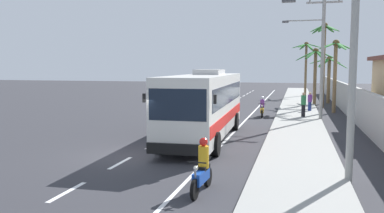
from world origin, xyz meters
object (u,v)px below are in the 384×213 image
object	(u,v)px
pedestrian_midwalk	(310,101)
palm_second	(306,57)
palm_fourth	(324,49)
motorcycle_beside_bus	(262,108)
pedestrian_near_kerb	(303,104)
coach_bus_foreground	(205,103)
utility_pole_nearest	(351,47)
motorcycle_trailing	(202,170)
utility_pole_mid	(321,47)
palm_third	(315,64)
palm_nearest	(335,61)
palm_farthest	(329,70)

from	to	relation	value
pedestrian_midwalk	palm_second	xyz separation A→B (m)	(-0.05, 18.03, 4.03)
palm_second	palm_fourth	distance (m)	14.26
motorcycle_beside_bus	pedestrian_near_kerb	world-z (taller)	pedestrian_near_kerb
coach_bus_foreground	pedestrian_midwalk	size ratio (longest dim) A/B	7.19
pedestrian_midwalk	utility_pole_nearest	distance (m)	20.86
motorcycle_trailing	palm_fourth	distance (m)	27.41
motorcycle_beside_bus	utility_pole_mid	size ratio (longest dim) A/B	0.20
motorcycle_trailing	palm_fourth	bearing A→B (deg)	79.36
utility_pole_mid	palm_third	world-z (taller)	utility_pole_mid
palm_nearest	palm_third	bearing A→B (deg)	101.69
pedestrian_midwalk	palm_second	distance (m)	18.47
palm_nearest	palm_farthest	size ratio (longest dim) A/B	1.22
motorcycle_trailing	utility_pole_nearest	xyz separation A→B (m)	(4.33, 2.13, 3.74)
motorcycle_beside_bus	palm_fourth	distance (m)	10.33
motorcycle_beside_bus	motorcycle_trailing	world-z (taller)	motorcycle_trailing
utility_pole_nearest	palm_third	distance (m)	26.96
utility_pole_mid	palm_fourth	size ratio (longest dim) A/B	1.25
utility_pole_nearest	motorcycle_trailing	bearing A→B (deg)	-153.74
motorcycle_trailing	utility_pole_nearest	size ratio (longest dim) A/B	0.24
motorcycle_beside_bus	palm_second	world-z (taller)	palm_second
pedestrian_near_kerb	palm_nearest	bearing A→B (deg)	-14.24
utility_pole_nearest	utility_pole_mid	world-z (taller)	utility_pole_mid
pedestrian_midwalk	utility_pole_mid	world-z (taller)	utility_pole_mid
pedestrian_near_kerb	palm_nearest	distance (m)	5.94
pedestrian_near_kerb	utility_pole_nearest	size ratio (longest dim) A/B	0.22
utility_pole_nearest	palm_second	xyz separation A→B (m)	(-0.59, 38.59, 0.58)
palm_nearest	palm_fourth	size ratio (longest dim) A/B	0.77
palm_nearest	motorcycle_beside_bus	bearing A→B (deg)	-142.82
coach_bus_foreground	utility_pole_nearest	world-z (taller)	utility_pole_nearest
coach_bus_foreground	palm_second	bearing A→B (deg)	79.97
utility_pole_mid	palm_farthest	bearing A→B (deg)	83.51
palm_second	motorcycle_trailing	bearing A→B (deg)	-95.24
motorcycle_trailing	pedestrian_near_kerb	distance (m)	18.76
palm_farthest	pedestrian_midwalk	bearing A→B (deg)	-102.97
palm_nearest	palm_second	bearing A→B (deg)	96.26
coach_bus_foreground	palm_nearest	xyz separation A→B (m)	(7.63, 14.19, 2.32)
palm_second	palm_nearest	bearing A→B (deg)	-83.74
palm_nearest	palm_second	world-z (taller)	palm_second
palm_second	palm_fourth	bearing A→B (deg)	-84.97
coach_bus_foreground	palm_nearest	size ratio (longest dim) A/B	1.87
palm_fourth	palm_farthest	world-z (taller)	palm_fourth
motorcycle_beside_bus	palm_nearest	distance (m)	7.76
motorcycle_trailing	utility_pole_mid	bearing A→B (deg)	76.46
pedestrian_midwalk	utility_pole_nearest	bearing A→B (deg)	119.62
motorcycle_beside_bus	pedestrian_near_kerb	distance (m)	3.04
motorcycle_beside_bus	motorcycle_trailing	distance (m)	18.70
pedestrian_midwalk	pedestrian_near_kerb	bearing A→B (deg)	110.34
utility_pole_nearest	utility_pole_mid	size ratio (longest dim) A/B	0.85
palm_third	palm_second	bearing A→B (deg)	93.30
motorcycle_beside_bus	utility_pole_mid	bearing A→B (deg)	-12.96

